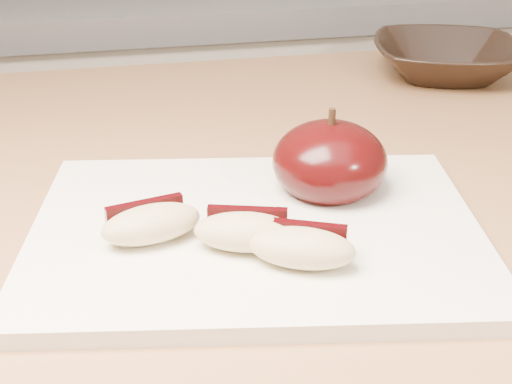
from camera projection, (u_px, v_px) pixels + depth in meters
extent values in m
cube|color=silver|center=(172.00, 231.00, 1.39)|extent=(2.40, 0.60, 0.90)
cube|color=#A16D46|center=(237.00, 197.00, 0.58)|extent=(1.64, 0.64, 0.04)
cube|color=white|center=(256.00, 233.00, 0.48)|extent=(0.33, 0.27, 0.01)
ellipsoid|color=black|center=(330.00, 162.00, 0.52)|extent=(0.10, 0.10, 0.06)
cylinder|color=black|center=(332.00, 117.00, 0.50)|extent=(0.01, 0.01, 0.01)
ellipsoid|color=tan|center=(151.00, 224.00, 0.46)|extent=(0.07, 0.05, 0.02)
cube|color=black|center=(145.00, 216.00, 0.47)|extent=(0.05, 0.02, 0.02)
ellipsoid|color=tan|center=(245.00, 232.00, 0.45)|extent=(0.07, 0.05, 0.02)
cube|color=black|center=(247.00, 223.00, 0.46)|extent=(0.05, 0.02, 0.02)
ellipsoid|color=tan|center=(302.00, 248.00, 0.43)|extent=(0.07, 0.06, 0.02)
cube|color=black|center=(305.00, 238.00, 0.44)|extent=(0.05, 0.03, 0.02)
imported|color=black|center=(446.00, 59.00, 0.80)|extent=(0.20, 0.20, 0.04)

